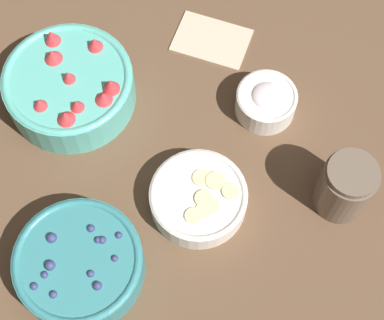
{
  "coord_description": "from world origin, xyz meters",
  "views": [
    {
      "loc": [
        0.28,
        -0.26,
        0.95
      ],
      "look_at": [
        -0.01,
        0.03,
        0.05
      ],
      "focal_mm": 60.0,
      "sensor_mm": 36.0,
      "label": 1
    }
  ],
  "objects_px": {
    "bowl_cream": "(266,101)",
    "jar_chocolate": "(345,187)",
    "bowl_strawberries": "(70,85)",
    "bowl_blueberries": "(79,264)",
    "bowl_bananas": "(200,196)"
  },
  "relations": [
    {
      "from": "bowl_cream",
      "to": "jar_chocolate",
      "type": "bearing_deg",
      "value": -10.86
    },
    {
      "from": "bowl_bananas",
      "to": "bowl_cream",
      "type": "xyz_separation_m",
      "value": [
        -0.04,
        0.2,
        0.0
      ]
    },
    {
      "from": "bowl_cream",
      "to": "jar_chocolate",
      "type": "relative_size",
      "value": 0.92
    },
    {
      "from": "bowl_blueberries",
      "to": "jar_chocolate",
      "type": "height_order",
      "value": "jar_chocolate"
    },
    {
      "from": "jar_chocolate",
      "to": "bowl_strawberries",
      "type": "bearing_deg",
      "value": -157.78
    },
    {
      "from": "bowl_strawberries",
      "to": "jar_chocolate",
      "type": "distance_m",
      "value": 0.47
    },
    {
      "from": "bowl_strawberries",
      "to": "bowl_blueberries",
      "type": "distance_m",
      "value": 0.3
    },
    {
      "from": "bowl_strawberries",
      "to": "bowl_bananas",
      "type": "xyz_separation_m",
      "value": [
        0.29,
        0.02,
        -0.02
      ]
    },
    {
      "from": "bowl_blueberries",
      "to": "jar_chocolate",
      "type": "bearing_deg",
      "value": 61.34
    },
    {
      "from": "bowl_blueberries",
      "to": "bowl_bananas",
      "type": "relative_size",
      "value": 1.25
    },
    {
      "from": "jar_chocolate",
      "to": "bowl_bananas",
      "type": "bearing_deg",
      "value": -133.49
    },
    {
      "from": "bowl_blueberries",
      "to": "bowl_cream",
      "type": "distance_m",
      "value": 0.4
    },
    {
      "from": "bowl_blueberries",
      "to": "bowl_cream",
      "type": "xyz_separation_m",
      "value": [
        0.01,
        0.4,
        -0.01
      ]
    },
    {
      "from": "bowl_cream",
      "to": "bowl_strawberries",
      "type": "bearing_deg",
      "value": -138.53
    },
    {
      "from": "bowl_cream",
      "to": "jar_chocolate",
      "type": "distance_m",
      "value": 0.2
    }
  ]
}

